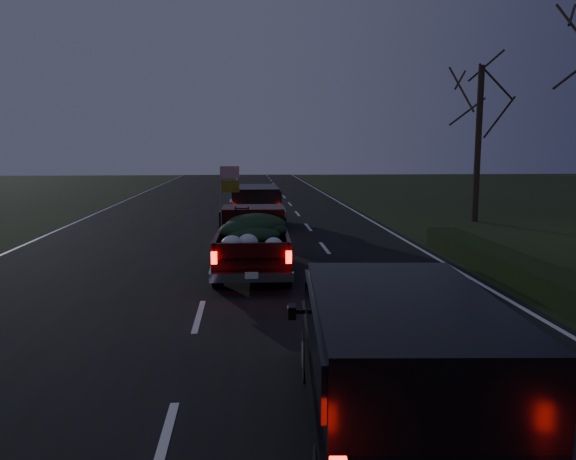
{
  "coord_description": "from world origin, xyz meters",
  "views": [
    {
      "loc": [
        0.97,
        -10.99,
        3.36
      ],
      "look_at": [
        2.02,
        3.03,
        1.3
      ],
      "focal_mm": 35.0,
      "sensor_mm": 36.0,
      "label": 1
    }
  ],
  "objects": [
    {
      "name": "rear_suv",
      "position": [
        2.69,
        -5.06,
        1.08
      ],
      "size": [
        2.4,
        5.09,
        1.43
      ],
      "rotation": [
        0.0,
        0.0,
        -0.07
      ],
      "color": "black",
      "rests_on": "ground"
    },
    {
      "name": "hedge_row",
      "position": [
        7.8,
        3.0,
        0.3
      ],
      "size": [
        1.0,
        10.0,
        0.6
      ],
      "primitive_type": "cube",
      "color": "black",
      "rests_on": "ground"
    },
    {
      "name": "bare_tree_far",
      "position": [
        11.5,
        14.0,
        5.23
      ],
      "size": [
        3.6,
        3.6,
        7.0
      ],
      "color": "black",
      "rests_on": "ground"
    },
    {
      "name": "road_asphalt",
      "position": [
        0.0,
        0.0,
        0.01
      ],
      "size": [
        14.0,
        120.0,
        0.02
      ],
      "primitive_type": "cube",
      "color": "black",
      "rests_on": "ground"
    },
    {
      "name": "lead_suv",
      "position": [
        1.37,
        13.28,
        1.05
      ],
      "size": [
        2.09,
        4.88,
        1.39
      ],
      "rotation": [
        0.0,
        0.0,
        0.02
      ],
      "color": "black",
      "rests_on": "ground"
    },
    {
      "name": "ground",
      "position": [
        0.0,
        0.0,
        0.0
      ],
      "size": [
        120.0,
        120.0,
        0.0
      ],
      "primitive_type": "plane",
      "color": "black",
      "rests_on": "ground"
    },
    {
      "name": "pickup_truck",
      "position": [
        1.15,
        4.1,
        0.96
      ],
      "size": [
        2.0,
        4.95,
        2.57
      ],
      "rotation": [
        0.0,
        0.0,
        -0.03
      ],
      "color": "black",
      "rests_on": "ground"
    }
  ]
}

